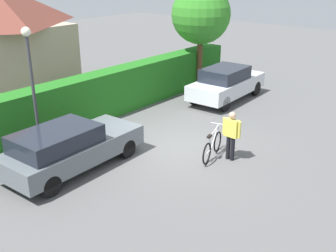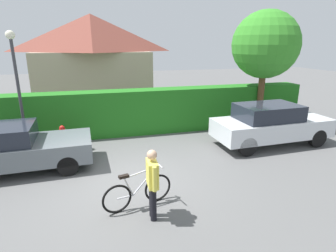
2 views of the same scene
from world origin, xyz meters
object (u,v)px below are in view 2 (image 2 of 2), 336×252
at_px(street_lamp, 16,75).
at_px(tree_kerbside, 265,45).
at_px(parked_car_near, 7,148).
at_px(person_rider, 152,180).
at_px(parked_car_far, 270,124).
at_px(bicycle, 138,192).
at_px(fire_hydrant, 63,136).

relative_size(street_lamp, tree_kerbside, 0.81).
xyz_separation_m(parked_car_near, person_rider, (3.53, -3.28, 0.18)).
relative_size(parked_car_near, street_lamp, 1.09).
relative_size(parked_car_far, tree_kerbside, 0.87).
bearing_deg(parked_car_far, parked_car_near, -179.98).
xyz_separation_m(parked_car_near, tree_kerbside, (9.45, 2.07, 2.78)).
height_order(bicycle, person_rider, person_rider).
bearing_deg(street_lamp, bicycle, -54.56).
distance_m(parked_car_near, bicycle, 4.32).
xyz_separation_m(tree_kerbside, fire_hydrant, (-8.13, -0.42, -3.09)).
bearing_deg(street_lamp, parked_car_near, -94.06).
bearing_deg(person_rider, fire_hydrant, 114.14).
xyz_separation_m(street_lamp, fire_hydrant, (1.20, -0.05, -2.17)).
xyz_separation_m(person_rider, tree_kerbside, (5.92, 5.35, 2.60)).
bearing_deg(parked_car_far, bicycle, -152.29).
height_order(parked_car_far, fire_hydrant, parked_car_far).
distance_m(parked_car_far, street_lamp, 8.82).
bearing_deg(bicycle, parked_car_far, 27.71).
xyz_separation_m(bicycle, person_rider, (0.23, -0.51, 0.52)).
xyz_separation_m(parked_car_far, fire_hydrant, (-7.27, 1.64, -0.37)).
bearing_deg(parked_car_far, person_rider, -147.00).
bearing_deg(person_rider, bicycle, 114.04).
height_order(person_rider, tree_kerbside, tree_kerbside).
bearing_deg(bicycle, street_lamp, 125.44).
height_order(street_lamp, fire_hydrant, street_lamp).
bearing_deg(bicycle, person_rider, -65.96).
distance_m(parked_car_near, person_rider, 4.82).
bearing_deg(fire_hydrant, parked_car_near, -128.68).
bearing_deg(street_lamp, parked_car_far, -11.32).
distance_m(tree_kerbside, fire_hydrant, 8.70).
height_order(parked_car_far, bicycle, parked_car_far).
distance_m(parked_car_far, tree_kerbside, 3.52).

